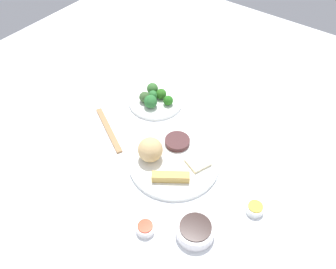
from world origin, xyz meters
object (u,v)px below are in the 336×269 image
main_plate (174,162)px  broccoli_plate (156,101)px  soy_sauce_bowl (195,230)px  sauce_ramekin_hot_mustard (255,209)px  sauce_ramekin_sweet_and_sour (145,228)px  chopsticks_pair (109,130)px

main_plate → broccoli_plate: 0.31m
main_plate → broccoli_plate: (-0.21, -0.24, -0.00)m
main_plate → soy_sauce_bowl: size_ratio=2.74×
soy_sauce_bowl → sauce_ramekin_hot_mustard: soy_sauce_bowl is taller
sauce_ramekin_hot_mustard → broccoli_plate: bearing=-111.5°
main_plate → sauce_ramekin_sweet_and_sour: (0.24, 0.08, 0.00)m
main_plate → chopsticks_pair: size_ratio=1.26×
main_plate → broccoli_plate: bearing=-130.9°
soy_sauce_bowl → chopsticks_pair: bearing=-107.9°
main_plate → sauce_ramekin_sweet_and_sour: bearing=17.7°
sauce_ramekin_hot_mustard → chopsticks_pair: size_ratio=0.22×
broccoli_plate → main_plate: bearing=49.1°
soy_sauce_bowl → chopsticks_pair: size_ratio=0.46×
broccoli_plate → soy_sauce_bowl: (0.38, 0.43, 0.01)m
chopsticks_pair → sauce_ramekin_hot_mustard: bearing=91.2°
sauce_ramekin_hot_mustard → chopsticks_pair: sauce_ramekin_hot_mustard is taller
broccoli_plate → chopsticks_pair: 0.23m
sauce_ramekin_hot_mustard → sauce_ramekin_sweet_and_sour: 0.32m
main_plate → sauce_ramekin_sweet_and_sour: 0.26m
sauce_ramekin_hot_mustard → main_plate: bearing=-90.7°
broccoli_plate → soy_sauce_bowl: size_ratio=1.95×
soy_sauce_bowl → chopsticks_pair: 0.50m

